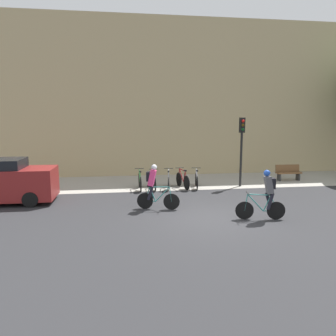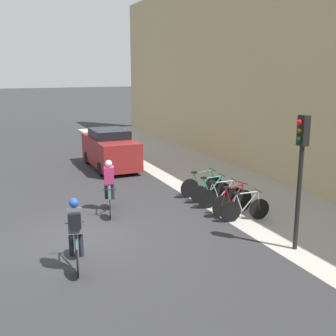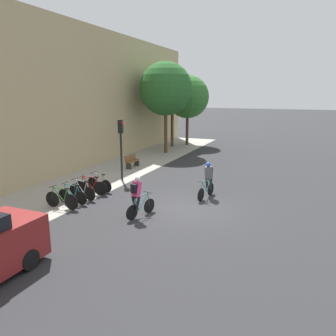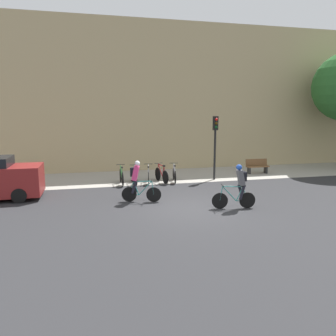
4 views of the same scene
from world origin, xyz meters
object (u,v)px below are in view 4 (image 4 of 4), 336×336
(parked_bike_1, at_px, (135,176))
(bench, at_px, (257,166))
(parked_bike_0, at_px, (122,176))
(parked_bike_3, at_px, (162,175))
(parked_bike_4, at_px, (174,174))
(parked_bike_2, at_px, (148,175))
(cyclist_pink, at_px, (137,180))
(traffic_light_pole, at_px, (215,136))
(cyclist_grey, at_px, (239,185))

(parked_bike_1, relative_size, bench, 1.15)
(parked_bike_0, distance_m, bench, 8.53)
(parked_bike_1, xyz_separation_m, parked_bike_3, (1.44, 0.00, 0.03))
(parked_bike_4, bearing_deg, parked_bike_2, -179.97)
(bench, bearing_deg, parked_bike_3, -169.49)
(cyclist_pink, height_order, parked_bike_0, cyclist_pink)
(cyclist_pink, relative_size, parked_bike_2, 1.04)
(parked_bike_1, distance_m, parked_bike_3, 1.44)
(cyclist_pink, height_order, parked_bike_3, cyclist_pink)
(parked_bike_3, height_order, traffic_light_pole, traffic_light_pole)
(cyclist_grey, relative_size, parked_bike_2, 1.04)
(parked_bike_1, height_order, bench, parked_bike_1)
(parked_bike_0, relative_size, parked_bike_2, 1.03)
(parked_bike_1, bearing_deg, cyclist_pink, -96.06)
(parked_bike_2, xyz_separation_m, parked_bike_3, (0.72, 0.00, 0.02))
(traffic_light_pole, bearing_deg, parked_bike_4, -179.61)
(cyclist_grey, relative_size, parked_bike_4, 1.08)
(parked_bike_1, xyz_separation_m, parked_bike_2, (0.72, -0.00, 0.01))
(parked_bike_4, bearing_deg, cyclist_pink, -124.98)
(cyclist_grey, bearing_deg, parked_bike_3, 109.27)
(cyclist_grey, distance_m, parked_bike_1, 6.45)
(parked_bike_0, xyz_separation_m, parked_bike_2, (1.43, -0.00, -0.02))
(cyclist_pink, distance_m, traffic_light_pole, 6.26)
(cyclist_pink, height_order, traffic_light_pole, traffic_light_pole)
(parked_bike_0, relative_size, parked_bike_4, 1.07)
(cyclist_pink, relative_size, parked_bike_3, 1.03)
(cyclist_grey, distance_m, parked_bike_0, 6.85)
(parked_bike_3, bearing_deg, traffic_light_pole, 0.30)
(cyclist_pink, height_order, parked_bike_2, cyclist_pink)
(parked_bike_2, height_order, parked_bike_4, parked_bike_4)
(cyclist_grey, distance_m, traffic_light_pole, 5.81)
(traffic_light_pole, bearing_deg, cyclist_pink, -143.19)
(parked_bike_0, relative_size, parked_bike_3, 1.03)
(cyclist_pink, xyz_separation_m, cyclist_grey, (3.74, -1.86, -0.00))
(parked_bike_2, relative_size, traffic_light_pole, 0.48)
(cyclist_pink, bearing_deg, parked_bike_4, 55.02)
(parked_bike_2, distance_m, bench, 7.11)
(cyclist_pink, height_order, parked_bike_1, cyclist_pink)
(cyclist_pink, xyz_separation_m, traffic_light_pole, (4.86, 3.64, 1.50))
(cyclist_pink, bearing_deg, bench, 30.56)
(parked_bike_0, xyz_separation_m, parked_bike_3, (2.15, 0.00, 0.00))
(traffic_light_pole, distance_m, bench, 3.99)
(parked_bike_0, height_order, parked_bike_2, parked_bike_0)
(cyclist_pink, distance_m, cyclist_grey, 4.18)
(parked_bike_0, bearing_deg, traffic_light_pole, 0.18)
(parked_bike_0, height_order, parked_bike_3, same)
(parked_bike_0, xyz_separation_m, parked_bike_4, (2.87, 0.00, -0.02))
(cyclist_grey, height_order, parked_bike_0, cyclist_grey)
(parked_bike_0, distance_m, parked_bike_2, 1.43)
(parked_bike_3, bearing_deg, parked_bike_4, -0.01)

